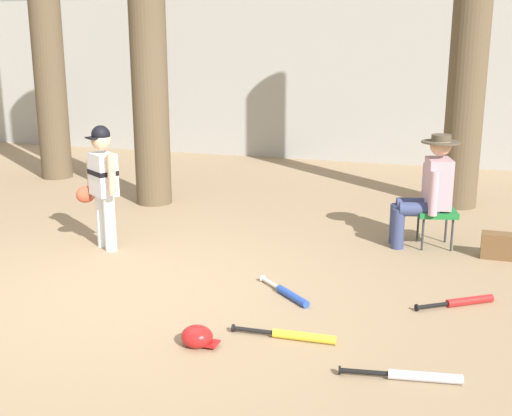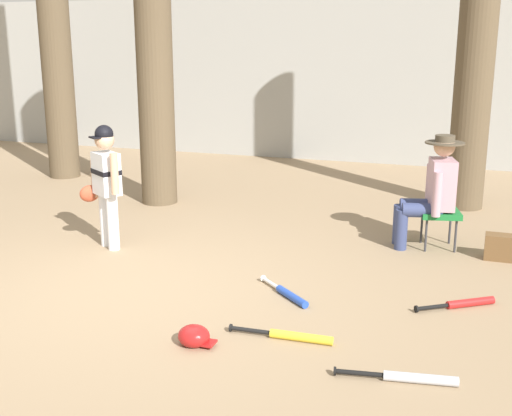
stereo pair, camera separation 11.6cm
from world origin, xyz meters
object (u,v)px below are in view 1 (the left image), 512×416
Objects in this scene: tree_near_player at (147,12)px; folding_stool at (436,213)px; handbag_beside_stool at (499,246)px; bat_blue_youth at (289,294)px; young_ballplayer at (102,179)px; tree_behind_spectator at (470,42)px; bat_yellow_trainer at (296,336)px; tree_far_left at (44,5)px; batting_helmet_red at (197,337)px; bat_aluminum_silver at (415,376)px; seated_spectator at (428,188)px; bat_red_barrel at (464,301)px.

tree_near_player reaches higher than folding_stool.
handbag_beside_stool is 2.41m from bat_blue_youth.
folding_stool is 1.42× the size of handbag_beside_stool.
young_ballplayer is at bearing -161.13° from folding_stool.
young_ballplayer is 3.84× the size of handbag_beside_stool.
young_ballplayer reaches higher than folding_stool.
bat_yellow_trainer is (-1.05, -4.51, -2.08)m from tree_behind_spectator.
tree_far_left is 7.75× the size of bat_yellow_trainer.
tree_far_left is 7.02m from batting_helmet_red.
bat_aluminum_silver is (-0.60, -2.75, -0.10)m from handbag_beside_stool.
bat_aluminum_silver is (0.13, -2.93, -0.61)m from seated_spectator.
tree_behind_spectator is 6.11× the size of bat_yellow_trainer.
tree_far_left is 7.74× the size of bat_aluminum_silver.
bat_red_barrel is (1.17, 1.05, 0.00)m from bat_yellow_trainer.
tree_far_left is at bearing 155.07° from tree_near_player.
bat_blue_youth is at bearing -120.87° from folding_stool.
tree_far_left reaches higher than bat_yellow_trainer.
bat_yellow_trainer is at bearing -50.24° from tree_near_player.
folding_stool is 0.61× the size of bat_yellow_trainer.
handbag_beside_stool is 1.40m from bat_red_barrel.
young_ballplayer is at bearing 173.12° from bat_red_barrel.
bat_aluminum_silver is 1.42m from bat_red_barrel.
bat_blue_youth is 0.72× the size of bat_yellow_trainer.
tree_far_left is 9.76× the size of bat_red_barrel.
young_ballplayer is 1.65× the size of bat_yellow_trainer.
handbag_beside_stool reaches higher than bat_red_barrel.
tree_near_player is at bearing -164.67° from tree_behind_spectator.
handbag_beside_stool is 1.22× the size of batting_helmet_red.
folding_stool is at bearing 72.03° from bat_yellow_trainer.
seated_spectator is 2.77m from bat_yellow_trainer.
tree_behind_spectator is 2.92m from handbag_beside_stool.
tree_far_left is 6.64m from bat_blue_youth.
bat_red_barrel is (6.27, -3.43, -2.62)m from tree_far_left.
young_ballplayer is at bearing -160.98° from seated_spectator.
young_ballplayer is 3.40m from seated_spectator.
batting_helmet_red is at bearing -154.87° from bat_yellow_trainer.
young_ballplayer is at bearing -139.29° from tree_behind_spectator.
bat_aluminum_silver is at bearing -28.64° from young_ballplayer.
tree_behind_spectator is 6.18m from tree_far_left.
bat_blue_youth is at bearing -118.94° from seated_spectator.
bat_red_barrel is (-0.32, -1.37, -0.10)m from handbag_beside_stool.
tree_behind_spectator reaches higher than bat_red_barrel.
bat_aluminum_silver is 1.54m from batting_helmet_red.
seated_spectator is 3.53× the size of handbag_beside_stool.
tree_near_player reaches higher than bat_red_barrel.
handbag_beside_stool reaches higher than bat_yellow_trainer.
seated_spectator reaches higher than bat_blue_youth.
bat_blue_youth is (4.84, -3.71, -2.62)m from tree_far_left.
folding_stool is at bearing -12.45° from tree_near_player.
tree_near_player reaches higher than tree_behind_spectator.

